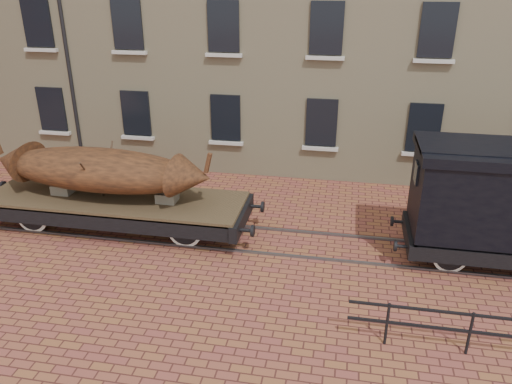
# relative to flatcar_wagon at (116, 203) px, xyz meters

# --- Properties ---
(ground) EXTENTS (90.00, 90.00, 0.00)m
(ground) POSITION_rel_flatcar_wagon_xyz_m (4.67, 0.00, -0.81)
(ground) COLOR brown
(rail_track) EXTENTS (30.00, 1.52, 0.06)m
(rail_track) POSITION_rel_flatcar_wagon_xyz_m (4.67, 0.00, -0.78)
(rail_track) COLOR #59595E
(rail_track) RESTS_ON ground
(flatcar_wagon) EXTENTS (8.66, 2.35, 1.31)m
(flatcar_wagon) POSITION_rel_flatcar_wagon_xyz_m (0.00, 0.00, 0.00)
(flatcar_wagon) COLOR brown
(flatcar_wagon) RESTS_ON ground
(iron_boat) EXTENTS (6.86, 2.16, 1.63)m
(iron_boat) POSITION_rel_flatcar_wagon_xyz_m (-0.37, 0.00, 1.04)
(iron_boat) COLOR brown
(iron_boat) RESTS_ON flatcar_wagon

